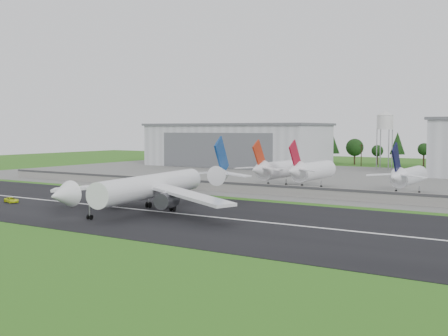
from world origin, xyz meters
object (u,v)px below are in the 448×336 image
Objects in this scene: main_airliner at (150,192)px; parked_jet_red_b at (310,171)px; ground_vehicle at (11,200)px; parked_jet_red_a at (275,169)px; parked_jet_navy at (407,176)px.

main_airliner is 1.89× the size of parked_jet_red_b.
ground_vehicle is 0.17× the size of parked_jet_red_b.
parked_jet_navy is (44.74, -0.05, -0.33)m from parked_jet_red_a.
parked_jet_red_b is (12.98, 0.01, 0.07)m from parked_jet_red_a.
parked_jet_navy is at bearing -0.11° from parked_jet_red_b.
ground_vehicle is 93.52m from parked_jet_red_b.
main_airliner is at bearing -123.70° from parked_jet_navy.
parked_jet_navy is at bearing -0.07° from parked_jet_red_a.
main_airliner reaches higher than parked_jet_red_a.
parked_jet_red_a reaches higher than parked_jet_navy.
parked_jet_red_b reaches higher than ground_vehicle.
main_airliner reaches higher than parked_jet_navy.
parked_jet_red_a is at bearing 179.93° from parked_jet_navy.
parked_jet_navy reaches higher than ground_vehicle.
main_airliner is 1.89× the size of parked_jet_navy.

